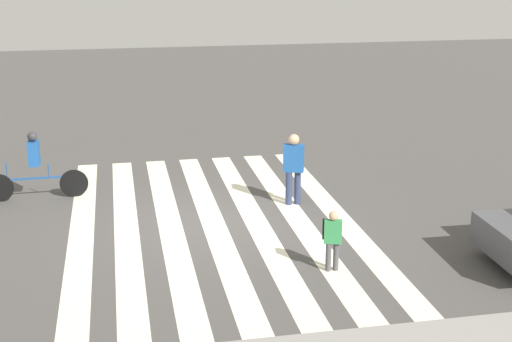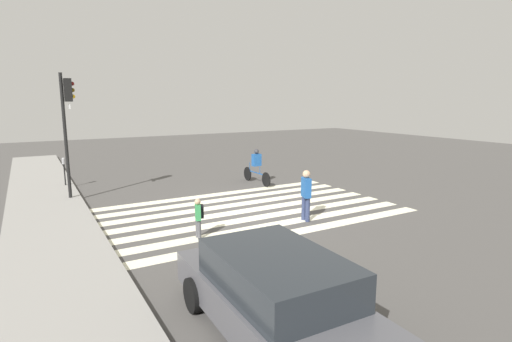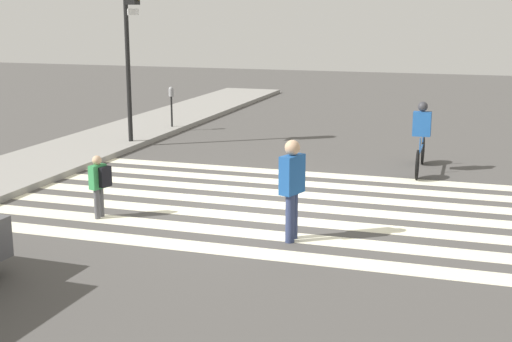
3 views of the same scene
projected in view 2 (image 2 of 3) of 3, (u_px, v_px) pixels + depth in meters
The scene contains 9 objects.
ground_plane at pixel (252, 210), 14.00m from camera, with size 60.00×60.00×0.00m, color #4C4947.
sidewalk_curb at pixel (53, 239), 10.91m from camera, with size 36.00×2.50×0.14m.
crosswalk_stripes at pixel (252, 210), 14.00m from camera, with size 5.93×10.00×0.01m.
traffic_light at pixel (67, 113), 14.70m from camera, with size 0.60×0.50×4.78m.
parking_meter at pixel (64, 165), 17.28m from camera, with size 0.15×0.15×1.35m.
pedestrian_child_with_backpack at pixel (306, 192), 12.61m from camera, with size 0.50×0.34×1.64m.
pedestrian_adult_blue_shirt at pixel (199, 215), 11.07m from camera, with size 0.34×0.32×1.13m.
cyclist_near_curb at pixel (256, 165), 18.24m from camera, with size 2.32×0.40×1.61m.
car_parked_silver_sedan at pixel (277, 296), 6.35m from camera, with size 4.70×2.05×1.44m.
Camera 2 is at (-11.79, 6.65, 3.82)m, focal length 28.00 mm.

